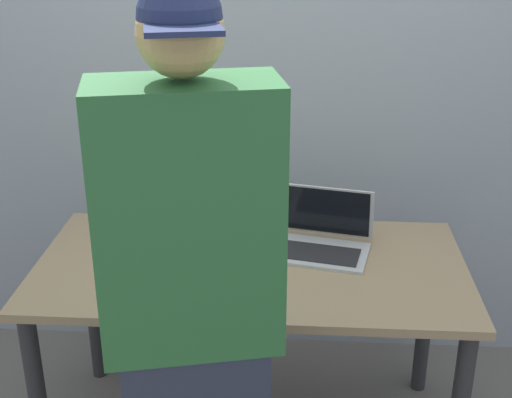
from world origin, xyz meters
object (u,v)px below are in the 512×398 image
at_px(beer_bottle_dark, 208,212).
at_px(beer_bottle_brown, 150,205).
at_px(laptop, 323,237).
at_px(person_figure, 193,332).
at_px(beer_bottle_green, 175,209).

distance_m(beer_bottle_dark, beer_bottle_brown, 0.25).
height_order(laptop, person_figure, person_figure).
bearing_deg(person_figure, beer_bottle_green, 102.93).
distance_m(laptop, person_figure, 0.88).
distance_m(beer_bottle_dark, person_figure, 0.83).
bearing_deg(person_figure, beer_bottle_brown, 108.51).
bearing_deg(beer_bottle_green, beer_bottle_brown, 173.95).
distance_m(beer_bottle_green, beer_bottle_dark, 0.16).
distance_m(beer_bottle_green, person_figure, 0.92).
bearing_deg(person_figure, laptop, 65.72).
bearing_deg(beer_bottle_dark, laptop, -3.35).
relative_size(beer_bottle_green, beer_bottle_dark, 0.92).
height_order(beer_bottle_dark, person_figure, person_figure).
xyz_separation_m(laptop, beer_bottle_green, (-0.57, 0.09, 0.06)).
xyz_separation_m(beer_bottle_dark, person_figure, (0.07, -0.83, 0.03)).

